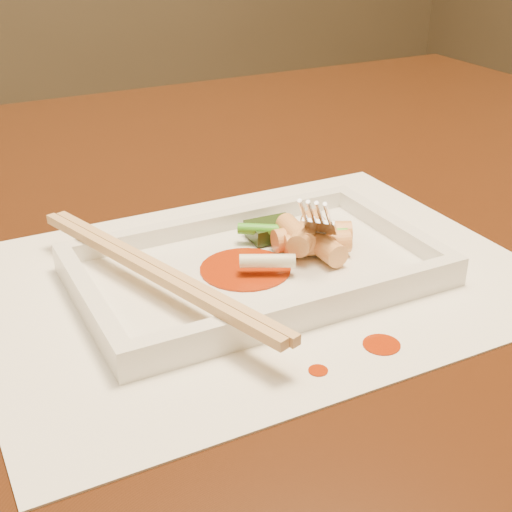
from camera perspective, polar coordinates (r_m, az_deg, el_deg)
name	(u,v)px	position (r m, az deg, el deg)	size (l,w,h in m)	color
table	(155,316)	(0.68, -8.12, -4.77)	(1.40, 0.90, 0.75)	black
placemat	(256,278)	(0.53, 0.00, -1.81)	(0.40, 0.30, 0.00)	white
sauce_splatter_a	(382,345)	(0.46, 10.01, -6.99)	(0.02, 0.02, 0.00)	#9D2604
sauce_splatter_b	(318,370)	(0.43, 4.99, -9.11)	(0.01, 0.01, 0.00)	#9D2604
plate_base	(256,273)	(0.53, 0.00, -1.36)	(0.26, 0.16, 0.01)	white
plate_rim_far	(214,223)	(0.58, -3.34, 2.69)	(0.26, 0.01, 0.01)	white
plate_rim_near	(308,306)	(0.47, 4.18, -4.02)	(0.26, 0.01, 0.01)	white
plate_rim_left	(89,299)	(0.48, -13.18, -3.37)	(0.01, 0.14, 0.01)	white
plate_rim_right	(393,227)	(0.58, 10.91, 2.27)	(0.01, 0.14, 0.01)	white
veg_piece	(272,229)	(0.57, 1.30, 2.14)	(0.04, 0.03, 0.01)	black
scallion_white	(267,261)	(0.51, 0.92, -0.39)	(0.01, 0.01, 0.04)	#EAEACC
scallion_green	(292,231)	(0.55, 2.93, 2.02)	(0.01, 0.01, 0.09)	#2E9618
chopstick_a	(149,271)	(0.49, -8.58, -1.22)	(0.01, 0.25, 0.01)	tan
chopstick_b	(160,269)	(0.49, -7.70, -1.02)	(0.01, 0.25, 0.01)	tan
fork	(328,151)	(0.54, 5.78, 8.36)	(0.09, 0.10, 0.14)	silver
sauce_blob_0	(245,269)	(0.52, -0.86, -1.04)	(0.07, 0.07, 0.00)	#9D2604
rice_cake_0	(319,233)	(0.56, 5.08, 1.84)	(0.02, 0.02, 0.05)	#F7BF73
rice_cake_1	(320,232)	(0.56, 5.15, 1.95)	(0.02, 0.02, 0.05)	#F7BF73
rice_cake_2	(295,233)	(0.54, 3.17, 1.85)	(0.02, 0.02, 0.04)	#F7BF73
rice_cake_3	(317,244)	(0.54, 4.93, 0.99)	(0.02, 0.02, 0.05)	#F7BF73
rice_cake_4	(300,238)	(0.55, 3.55, 1.48)	(0.02, 0.02, 0.04)	#F7BF73
rice_cake_5	(306,234)	(0.54, 4.00, 1.77)	(0.02, 0.02, 0.05)	#F7BF73
rice_cake_6	(321,245)	(0.54, 5.20, 0.92)	(0.02, 0.02, 0.05)	#F7BF73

